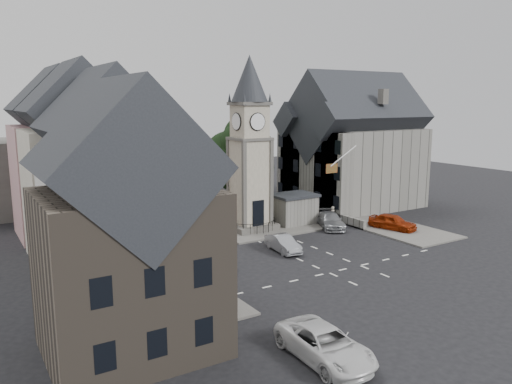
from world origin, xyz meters
TOP-DOWN VIEW (x-y plane):
  - ground at (0.00, 0.00)m, footprint 120.00×120.00m
  - pavement_west at (-12.50, 6.00)m, footprint 6.00×30.00m
  - pavement_east at (12.00, 8.00)m, footprint 6.00×26.00m
  - central_island at (1.50, 8.00)m, footprint 10.00×8.00m
  - road_markings at (0.00, -5.50)m, footprint 20.00×8.00m
  - clock_tower at (0.00, 7.99)m, footprint 4.86×4.86m
  - stone_shelter at (4.80, 7.50)m, footprint 4.30×3.30m
  - town_tree at (2.00, 13.00)m, footprint 7.20×7.20m
  - warning_sign_post at (-3.20, 5.43)m, footprint 0.70×0.19m
  - terrace_pink at (-15.50, 16.00)m, footprint 8.10×7.60m
  - terrace_cream at (-15.50, 8.00)m, footprint 8.10×7.60m
  - terrace_tudor at (-15.50, 0.00)m, footprint 8.10×7.60m
  - building_sw_stone at (-17.00, -9.00)m, footprint 8.60×7.60m
  - backdrop_west at (-12.00, 28.00)m, footprint 20.00×10.00m
  - east_building at (15.59, 11.00)m, footprint 14.40×11.40m
  - east_boundary_wall at (9.20, 10.00)m, footprint 0.40×16.00m
  - flagpole at (8.00, 4.00)m, footprint 3.68×0.10m
  - car_west_blue at (-11.50, -2.04)m, footprint 4.10×3.51m
  - car_west_silver at (-8.76, -0.31)m, footprint 4.19×3.97m
  - car_west_grey at (-11.12, 4.92)m, footprint 5.91×3.22m
  - car_island_silver at (-1.35, 0.50)m, footprint 1.83×4.22m
  - car_island_east at (7.00, 4.50)m, footprint 4.03×5.45m
  - car_east_red at (11.50, 0.71)m, footprint 3.05×4.90m
  - van_sw_white at (-9.59, -14.84)m, footprint 2.71×5.67m
  - pedestrian at (8.25, 5.67)m, footprint 0.66×0.45m

SIDE VIEW (x-z plane):
  - ground at x=0.00m, z-range 0.00..0.00m
  - road_markings at x=0.00m, z-range 0.00..0.01m
  - pavement_west at x=-12.50m, z-range 0.00..0.14m
  - pavement_east at x=12.00m, z-range 0.00..0.14m
  - central_island at x=1.50m, z-range 0.00..0.16m
  - east_boundary_wall at x=9.20m, z-range 0.00..0.90m
  - car_west_blue at x=-11.50m, z-range 0.00..1.33m
  - car_island_silver at x=-1.35m, z-range 0.00..1.35m
  - car_west_silver at x=-8.76m, z-range 0.00..1.41m
  - car_island_east at x=7.00m, z-range 0.00..1.47m
  - car_east_red at x=11.50m, z-range 0.00..1.56m
  - van_sw_white at x=-9.59m, z-range 0.00..1.56m
  - car_west_grey at x=-11.12m, z-range 0.00..1.57m
  - pedestrian at x=8.25m, z-range 0.00..1.76m
  - stone_shelter at x=4.80m, z-range 0.01..3.09m
  - warning_sign_post at x=-3.20m, z-range 0.60..3.45m
  - backdrop_west at x=-12.00m, z-range 0.00..8.00m
  - building_sw_stone at x=-17.00m, z-range 0.15..10.55m
  - terrace_tudor at x=-15.50m, z-range 0.19..12.19m
  - east_building at x=15.59m, z-range -0.04..12.56m
  - terrace_pink at x=-15.50m, z-range 0.18..12.98m
  - terrace_cream at x=-15.50m, z-range 0.18..12.98m
  - town_tree at x=2.00m, z-range 1.57..12.37m
  - flagpole at x=8.00m, z-range 5.63..8.37m
  - clock_tower at x=0.00m, z-range 0.00..16.25m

